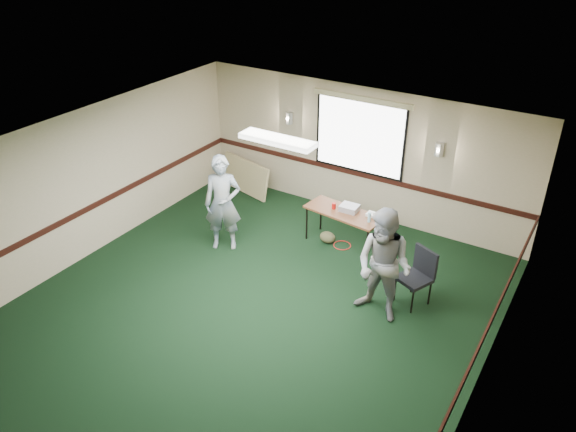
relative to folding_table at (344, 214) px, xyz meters
The scene contains 13 objects.
ground 2.79m from the folding_table, 97.45° to the right, with size 8.00×8.00×0.00m, color black.
room_shell 1.12m from the folding_table, 121.91° to the right, with size 8.00×8.02×8.00m.
folding_table is the anchor object (origin of this frame).
projector 0.16m from the folding_table, 52.04° to the left, with size 0.33×0.28×0.11m, color #95959D.
game_console 0.54m from the folding_table, 14.65° to the left, with size 0.21×0.17×0.05m, color white.
red_cup 0.24m from the folding_table, behind, with size 0.08×0.08×0.12m, color #B1100B.
water_bottle 0.58m from the folding_table, ahead, with size 0.06×0.06×0.19m, color #90D3EC.
duffel_bag 0.63m from the folding_table, 168.63° to the right, with size 0.31×0.24×0.22m, color #423E25.
cable_coil 0.67m from the folding_table, 48.78° to the right, with size 0.34×0.34×0.02m, color red.
folded_table 3.06m from the folding_table, 162.55° to the left, with size 1.43×0.06×0.73m, color tan.
conference_chair 2.00m from the folding_table, 26.06° to the right, with size 0.62×0.63×0.95m.
person_left 2.23m from the folding_table, 147.60° to the right, with size 0.67×0.44×1.84m, color #39527D.
person_right 2.11m from the folding_table, 46.89° to the right, with size 0.91×0.71×1.87m, color #6F83AD.
Camera 1 is at (4.23, -5.55, 5.74)m, focal length 35.00 mm.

